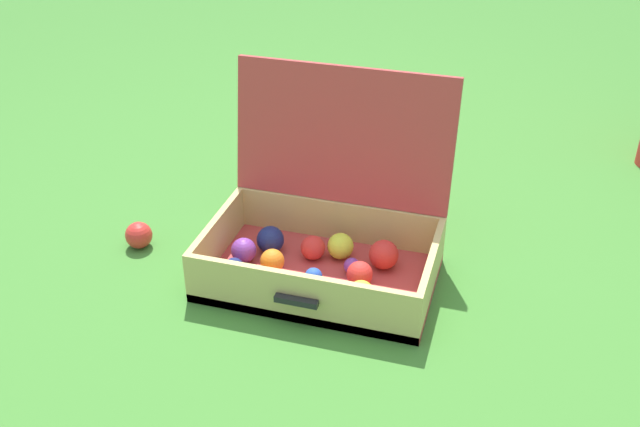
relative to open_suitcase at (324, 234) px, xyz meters
The scene contains 3 objects.
ground_plane 0.12m from the open_suitcase, 15.49° to the right, with size 16.00×16.00×0.00m, color #3D7A2D.
open_suitcase is the anchor object (origin of this frame).
stray_ball_on_grass 0.55m from the open_suitcase, behind, with size 0.08×0.08×0.08m, color red.
Camera 1 is at (0.44, -1.61, 1.20)m, focal length 41.85 mm.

